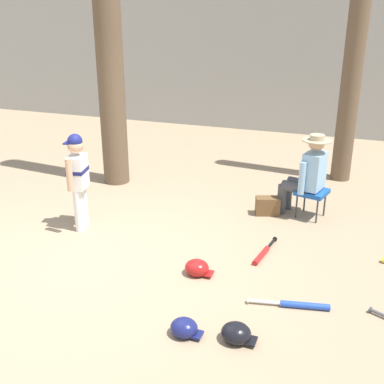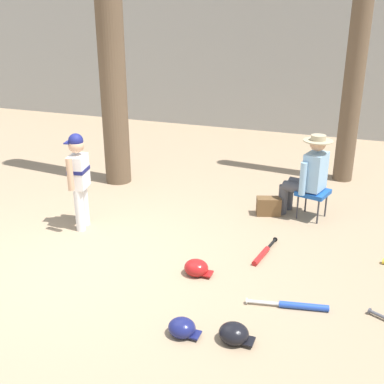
{
  "view_description": "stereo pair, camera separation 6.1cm",
  "coord_description": "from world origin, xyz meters",
  "px_view_note": "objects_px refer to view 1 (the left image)",
  "views": [
    {
      "loc": [
        2.81,
        -4.01,
        2.74
      ],
      "look_at": [
        1.0,
        0.82,
        0.75
      ],
      "focal_mm": 43.89,
      "sensor_mm": 36.0,
      "label": 1
    },
    {
      "loc": [
        2.86,
        -3.99,
        2.74
      ],
      "look_at": [
        1.0,
        0.82,
        0.75
      ],
      "focal_mm": 43.89,
      "sensor_mm": 36.0,
      "label": 2
    }
  ],
  "objects_px": {
    "batting_helmet_navy": "(184,328)",
    "young_ballplayer": "(78,176)",
    "bat_red_barrel": "(263,253)",
    "seated_spectator": "(307,173)",
    "batting_helmet_black": "(236,333)",
    "bat_blue_youth": "(298,305)",
    "tree_behind_spectator": "(356,45)",
    "folding_stool": "(312,193)",
    "tree_near_player": "(108,31)",
    "handbag_beside_stool": "(268,206)",
    "batting_helmet_red": "(197,268)"
  },
  "relations": [
    {
      "from": "batting_helmet_navy",
      "to": "young_ballplayer",
      "type": "bearing_deg",
      "value": 142.52
    },
    {
      "from": "bat_red_barrel",
      "to": "batting_helmet_navy",
      "type": "distance_m",
      "value": 1.73
    },
    {
      "from": "seated_spectator",
      "to": "batting_helmet_black",
      "type": "bearing_deg",
      "value": -93.1
    },
    {
      "from": "young_ballplayer",
      "to": "bat_red_barrel",
      "type": "relative_size",
      "value": 1.82
    },
    {
      "from": "young_ballplayer",
      "to": "seated_spectator",
      "type": "relative_size",
      "value": 1.09
    },
    {
      "from": "bat_blue_youth",
      "to": "young_ballplayer",
      "type": "bearing_deg",
      "value": 164.35
    },
    {
      "from": "bat_blue_youth",
      "to": "batting_helmet_navy",
      "type": "relative_size",
      "value": 2.67
    },
    {
      "from": "bat_blue_youth",
      "to": "bat_red_barrel",
      "type": "distance_m",
      "value": 1.07
    },
    {
      "from": "tree_behind_spectator",
      "to": "young_ballplayer",
      "type": "distance_m",
      "value": 4.79
    },
    {
      "from": "seated_spectator",
      "to": "bat_red_barrel",
      "type": "height_order",
      "value": "seated_spectator"
    },
    {
      "from": "young_ballplayer",
      "to": "bat_blue_youth",
      "type": "height_order",
      "value": "young_ballplayer"
    },
    {
      "from": "tree_behind_spectator",
      "to": "bat_red_barrel",
      "type": "xyz_separation_m",
      "value": [
        -0.65,
        -3.23,
        -2.22
      ]
    },
    {
      "from": "folding_stool",
      "to": "batting_helmet_black",
      "type": "relative_size",
      "value": 1.51
    },
    {
      "from": "tree_near_player",
      "to": "tree_behind_spectator",
      "type": "height_order",
      "value": "tree_near_player"
    },
    {
      "from": "tree_near_player",
      "to": "handbag_beside_stool",
      "type": "distance_m",
      "value": 3.62
    },
    {
      "from": "tree_near_player",
      "to": "tree_behind_spectator",
      "type": "relative_size",
      "value": 1.12
    },
    {
      "from": "young_ballplayer",
      "to": "batting_helmet_red",
      "type": "distance_m",
      "value": 2.08
    },
    {
      "from": "tree_near_player",
      "to": "young_ballplayer",
      "type": "height_order",
      "value": "tree_near_player"
    },
    {
      "from": "bat_red_barrel",
      "to": "batting_helmet_red",
      "type": "height_order",
      "value": "batting_helmet_red"
    },
    {
      "from": "batting_helmet_black",
      "to": "batting_helmet_navy",
      "type": "xyz_separation_m",
      "value": [
        -0.46,
        -0.08,
        -0.01
      ]
    },
    {
      "from": "batting_helmet_black",
      "to": "batting_helmet_navy",
      "type": "height_order",
      "value": "batting_helmet_black"
    },
    {
      "from": "young_ballplayer",
      "to": "handbag_beside_stool",
      "type": "height_order",
      "value": "young_ballplayer"
    },
    {
      "from": "young_ballplayer",
      "to": "batting_helmet_black",
      "type": "bearing_deg",
      "value": -30.85
    },
    {
      "from": "seated_spectator",
      "to": "bat_blue_youth",
      "type": "relative_size",
      "value": 1.5
    },
    {
      "from": "seated_spectator",
      "to": "batting_helmet_red",
      "type": "bearing_deg",
      "value": -112.97
    },
    {
      "from": "seated_spectator",
      "to": "folding_stool",
      "type": "bearing_deg",
      "value": -14.22
    },
    {
      "from": "handbag_beside_stool",
      "to": "tree_behind_spectator",
      "type": "bearing_deg",
      "value": 66.37
    },
    {
      "from": "tree_near_player",
      "to": "batting_helmet_navy",
      "type": "bearing_deg",
      "value": -52.93
    },
    {
      "from": "young_ballplayer",
      "to": "seated_spectator",
      "type": "xyz_separation_m",
      "value": [
        2.75,
        1.46,
        -0.1
      ]
    },
    {
      "from": "tree_behind_spectator",
      "to": "bat_red_barrel",
      "type": "distance_m",
      "value": 3.97
    },
    {
      "from": "handbag_beside_stool",
      "to": "bat_blue_youth",
      "type": "relative_size",
      "value": 0.42
    },
    {
      "from": "bat_blue_youth",
      "to": "seated_spectator",
      "type": "bearing_deg",
      "value": 96.9
    },
    {
      "from": "seated_spectator",
      "to": "batting_helmet_red",
      "type": "xyz_separation_m",
      "value": [
        -0.88,
        -2.07,
        -0.56
      ]
    },
    {
      "from": "handbag_beside_stool",
      "to": "bat_blue_youth",
      "type": "xyz_separation_m",
      "value": [
        0.77,
        -2.17,
        -0.1
      ]
    },
    {
      "from": "batting_helmet_red",
      "to": "bat_blue_youth",
      "type": "bearing_deg",
      "value": -12.1
    },
    {
      "from": "tree_near_player",
      "to": "tree_behind_spectator",
      "type": "bearing_deg",
      "value": 22.56
    },
    {
      "from": "tree_near_player",
      "to": "young_ballplayer",
      "type": "xyz_separation_m",
      "value": [
        0.47,
        -1.8,
        -1.72
      ]
    },
    {
      "from": "folding_stool",
      "to": "bat_blue_youth",
      "type": "distance_m",
      "value": 2.32
    },
    {
      "from": "bat_red_barrel",
      "to": "batting_helmet_black",
      "type": "height_order",
      "value": "batting_helmet_black"
    },
    {
      "from": "tree_near_player",
      "to": "tree_behind_spectator",
      "type": "xyz_separation_m",
      "value": [
        3.6,
        1.49,
        -0.21
      ]
    },
    {
      "from": "young_ballplayer",
      "to": "handbag_beside_stool",
      "type": "xyz_separation_m",
      "value": [
        2.26,
        1.32,
        -0.61
      ]
    },
    {
      "from": "tree_behind_spectator",
      "to": "batting_helmet_red",
      "type": "height_order",
      "value": "tree_behind_spectator"
    },
    {
      "from": "folding_stool",
      "to": "seated_spectator",
      "type": "distance_m",
      "value": 0.29
    },
    {
      "from": "tree_behind_spectator",
      "to": "seated_spectator",
      "type": "relative_size",
      "value": 4.24
    },
    {
      "from": "tree_behind_spectator",
      "to": "handbag_beside_stool",
      "type": "xyz_separation_m",
      "value": [
        -0.87,
        -1.98,
        -2.12
      ]
    },
    {
      "from": "seated_spectator",
      "to": "bat_blue_youth",
      "type": "distance_m",
      "value": 2.41
    },
    {
      "from": "tree_near_player",
      "to": "batting_helmet_red",
      "type": "relative_size",
      "value": 17.71
    },
    {
      "from": "bat_blue_youth",
      "to": "tree_near_player",
      "type": "bearing_deg",
      "value": 142.84
    },
    {
      "from": "batting_helmet_black",
      "to": "handbag_beside_stool",
      "type": "bearing_deg",
      "value": 96.55
    },
    {
      "from": "bat_blue_youth",
      "to": "handbag_beside_stool",
      "type": "bearing_deg",
      "value": 109.61
    }
  ]
}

